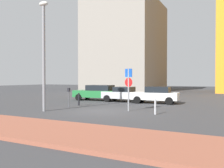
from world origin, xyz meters
The scene contains 11 objects.
ground_plane centered at (0.00, 0.00, 0.00)m, with size 120.00×120.00×0.00m, color #38383A.
sidewalk_brick centered at (0.00, -6.40, 0.07)m, with size 40.00×3.41×0.14m, color #93513D.
parked_car_green centered at (-4.30, 6.88, 0.81)m, with size 4.72×2.34×1.53m.
parked_car_silver centered at (-1.39, 6.78, 0.73)m, with size 3.98×2.06×1.40m.
parked_car_white centered at (1.70, 6.72, 0.77)m, with size 4.14×2.23×1.46m.
parking_sign_post centered at (1.55, 0.91, 1.79)m, with size 0.59×0.18×2.84m.
parking_meter centered at (-3.03, 0.48, 0.96)m, with size 0.18×0.14×1.48m.
street_lamp centered at (-3.41, -1.68, 4.24)m, with size 0.70×0.36×7.23m.
traffic_bollard_near centered at (-3.29, 2.14, 0.50)m, with size 0.13×0.13×1.01m, color black.
traffic_bollard_mid centered at (3.60, 0.19, 0.46)m, with size 0.12×0.12×0.93m, color #B7B7BC.
building_under_construction centered at (-10.03, 27.17, 8.09)m, with size 12.03×13.73×16.18m, color gray.
Camera 1 is at (7.71, -13.71, 2.13)m, focal length 38.22 mm.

